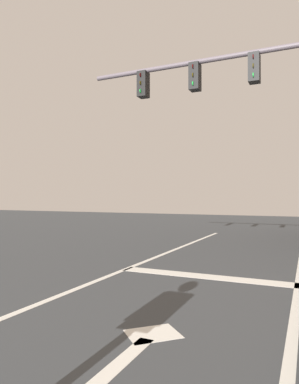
# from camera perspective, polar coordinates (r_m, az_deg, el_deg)

# --- Properties ---
(lane_line_center) EXTENTS (0.12, 20.00, 0.01)m
(lane_line_center) POSITION_cam_1_polar(r_m,az_deg,el_deg) (5.54, -15.60, -16.47)
(lane_line_center) COLOR silver
(lane_line_center) RESTS_ON ground
(lane_line_curbside) EXTENTS (0.12, 20.00, 0.01)m
(lane_line_curbside) POSITION_cam_1_polar(r_m,az_deg,el_deg) (4.34, 22.51, -20.95)
(lane_line_curbside) COLOR silver
(lane_line_curbside) RESTS_ON ground
(stop_bar) EXTENTS (3.43, 0.40, 0.01)m
(stop_bar) POSITION_cam_1_polar(r_m,az_deg,el_deg) (6.77, 9.52, -13.58)
(stop_bar) COLOR silver
(stop_bar) RESTS_ON ground
(lane_arrow_stem) EXTENTS (0.16, 1.40, 0.01)m
(lane_arrow_stem) POSITION_cam_1_polar(r_m,az_deg,el_deg) (3.40, -6.01, -26.98)
(lane_arrow_stem) COLOR silver
(lane_arrow_stem) RESTS_ON ground
(lane_arrow_head) EXTENTS (0.71, 0.71, 0.01)m
(lane_arrow_head) POSITION_cam_1_polar(r_m,az_deg,el_deg) (4.10, 0.57, -22.30)
(lane_arrow_head) COLOR silver
(lane_arrow_head) RESTS_ON ground
(traffic_signal_mast) EXTENTS (5.52, 0.34, 4.95)m
(traffic_signal_mast) POSITION_cam_1_polar(r_m,az_deg,el_deg) (8.29, 14.53, 14.76)
(traffic_signal_mast) COLOR #625861
(traffic_signal_mast) RESTS_ON ground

